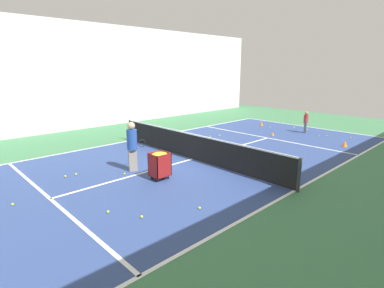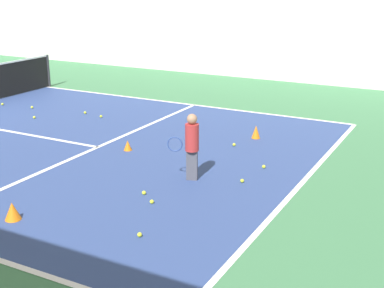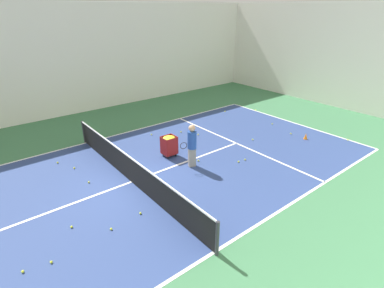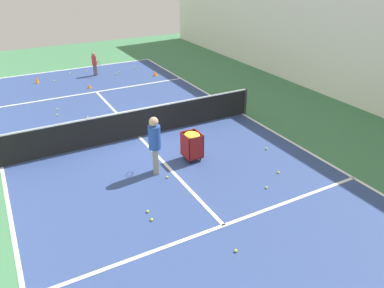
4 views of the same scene
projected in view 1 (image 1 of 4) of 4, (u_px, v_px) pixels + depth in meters
ground_plane at (192, 159)px, 12.22m from camera, size 33.69×33.69×0.00m
court_playing_area at (192, 159)px, 12.22m from camera, size 9.02×20.27×0.00m
line_baseline_near at (307, 127)px, 18.99m from camera, size 9.02×0.10×0.00m
line_sideline_left at (294, 191)px, 9.06m from camera, size 0.10×20.27×0.00m
line_sideline_right at (132, 140)px, 15.39m from camera, size 0.10×20.27×0.00m
line_service_near at (268, 138)px, 15.95m from camera, size 9.02×0.10×0.00m
line_service_far at (50, 199)px, 8.50m from camera, size 9.02×0.10×0.00m
line_centre_service at (192, 159)px, 12.22m from camera, size 0.10×11.15×0.00m
hall_enclosure_right at (86, 77)px, 17.98m from camera, size 0.15×29.99×6.26m
tennis_net at (192, 146)px, 12.09m from camera, size 9.32×0.10×1.07m
player_near_baseline at (306, 121)px, 17.07m from camera, size 0.37×0.57×1.24m
coach_at_net at (132, 143)px, 10.60m from camera, size 0.47×0.72×1.79m
ball_cart at (160, 160)px, 9.89m from camera, size 0.53×0.59×0.92m
training_cone_0 at (345, 144)px, 14.17m from camera, size 0.25×0.25×0.28m
training_cone_1 at (261, 123)px, 19.36m from camera, size 0.20×0.20×0.30m
training_cone_3 at (273, 134)px, 16.48m from camera, size 0.18×0.18×0.22m
tennis_ball_0 at (220, 135)px, 16.40m from camera, size 0.07×0.07×0.07m
tennis_ball_1 at (65, 176)px, 10.18m from camera, size 0.07×0.07×0.07m
tennis_ball_2 at (142, 217)px, 7.40m from camera, size 0.07×0.07×0.07m
tennis_ball_3 at (259, 164)px, 11.46m from camera, size 0.07×0.07×0.07m
tennis_ball_5 at (351, 138)px, 15.86m from camera, size 0.07×0.07×0.07m
tennis_ball_6 at (326, 136)px, 16.30m from camera, size 0.07×0.07×0.07m
tennis_ball_8 at (124, 174)px, 10.43m from camera, size 0.07×0.07×0.07m
tennis_ball_10 at (210, 137)px, 16.07m from camera, size 0.07×0.07×0.07m
tennis_ball_11 at (13, 204)px, 8.08m from camera, size 0.07×0.07×0.07m
tennis_ball_12 at (200, 208)px, 7.87m from camera, size 0.07×0.07×0.07m
tennis_ball_14 at (285, 167)px, 11.08m from camera, size 0.07×0.07×0.07m
tennis_ball_15 at (190, 143)px, 14.77m from camera, size 0.07×0.07×0.07m
tennis_ball_16 at (319, 136)px, 16.27m from camera, size 0.07×0.07×0.07m
tennis_ball_17 at (307, 129)px, 18.03m from camera, size 0.07×0.07×0.07m
tennis_ball_18 at (175, 147)px, 14.01m from camera, size 0.07×0.07×0.07m
tennis_ball_19 at (76, 174)px, 10.39m from camera, size 0.07×0.07×0.07m
tennis_ball_21 at (294, 127)px, 18.70m from camera, size 0.07×0.07×0.07m
tennis_ball_22 at (229, 157)px, 12.41m from camera, size 0.07×0.07×0.07m
tennis_ball_23 at (214, 143)px, 14.78m from camera, size 0.07×0.07×0.07m
tennis_ball_24 at (108, 212)px, 7.66m from camera, size 0.07×0.07×0.07m
tennis_ball_25 at (270, 127)px, 18.70m from camera, size 0.07×0.07×0.07m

